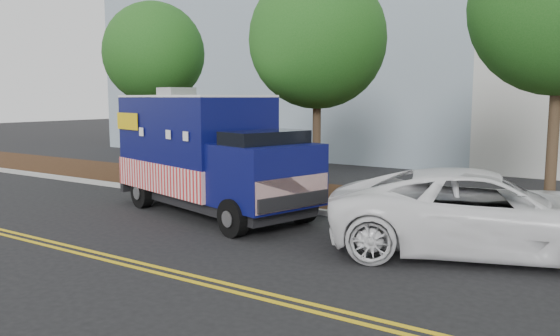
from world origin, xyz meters
The scene contains 10 objects.
ground centered at (0.00, 0.00, 0.00)m, with size 120.00×120.00×0.00m, color black.
curb centered at (0.00, 1.40, 0.07)m, with size 120.00×0.18×0.15m, color #9E9E99.
mulch_strip centered at (0.00, 3.50, 0.07)m, with size 120.00×4.00×0.15m, color black.
centerline_near centered at (0.00, -4.45, 0.01)m, with size 120.00×0.10×0.01m, color gold.
centerline_far centered at (0.00, -4.70, 0.01)m, with size 120.00×0.10×0.01m, color gold.
tree_a centered at (-7.23, 2.95, 4.83)m, with size 3.72×3.72×6.71m.
tree_b centered at (-0.56, 3.40, 4.99)m, with size 4.27×4.27×7.13m.
sign_post centered at (-1.26, 1.55, 1.20)m, with size 0.06×0.06×2.40m, color #473828.
food_truck centered at (-2.13, -0.05, 1.59)m, with size 7.05×4.09×3.51m.
white_car centered at (5.38, -0.09, 0.87)m, with size 2.90×6.28×1.75m, color white.
Camera 1 is at (7.95, -11.56, 3.22)m, focal length 35.00 mm.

